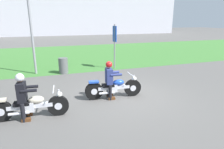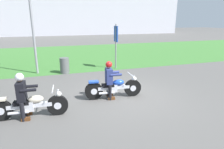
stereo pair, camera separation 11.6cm
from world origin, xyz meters
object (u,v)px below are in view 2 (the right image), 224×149
Objects in this scene: motorcycle_follow at (30,105)px; rider_lead at (109,77)px; motorcycle_lead at (114,88)px; rider_follow at (22,92)px; sign_banner at (116,40)px; streetlight_pole at (33,10)px; trash_can at (65,65)px.

rider_lead is at bearing 19.25° from motorcycle_follow.
rider_lead is at bearing 179.18° from motorcycle_lead.
rider_follow is 0.54× the size of sign_banner.
sign_banner is (4.55, 4.95, 0.91)m from rider_follow.
motorcycle_lead is 0.97× the size of motorcycle_follow.
motorcycle_lead is 6.09m from streetlight_pole.
rider_lead is at bearing -111.93° from sign_banner.
rider_lead is at bearing 18.11° from rider_follow.
motorcycle_follow is at bearing -161.88° from motorcycle_lead.
rider_lead is 1.01× the size of rider_follow.
streetlight_pole is at bearing 94.01° from motorcycle_follow.
streetlight_pole is 6.16× the size of trash_can.
motorcycle_follow is at bearing -131.45° from sign_banner.
trash_can is at bearing -17.78° from streetlight_pole.
rider_follow is at bearing -162.91° from motorcycle_lead.
rider_lead is at bearing -72.42° from trash_can.
motorcycle_follow is at bearing -160.75° from rider_lead.
rider_follow reaches higher than motorcycle_lead.
sign_banner is at bearing 2.92° from trash_can.
trash_can is 3.29m from sign_banner.
rider_follow reaches higher than trash_can.
streetlight_pole is at bearing 176.47° from sign_banner.
trash_can is at bearing 112.14° from rider_lead.
sign_banner is at bearing 72.63° from rider_lead.
motorcycle_follow is 6.75m from sign_banner.
rider_lead is 5.80m from streetlight_pole.
motorcycle_follow is 0.85× the size of sign_banner.
motorcycle_follow reaches higher than trash_can.
motorcycle_lead is at bearing -109.90° from sign_banner.
streetlight_pole reaches higher than sign_banner.
sign_banner is (4.33, -0.27, -1.61)m from streetlight_pole.
streetlight_pole is at bearing 162.22° from trash_can.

